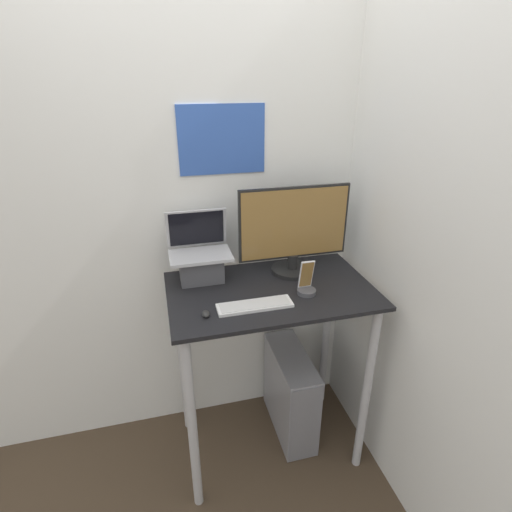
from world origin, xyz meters
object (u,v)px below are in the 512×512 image
at_px(laptop, 200,261).
at_px(monitor, 294,233).
at_px(mouse, 206,314).
at_px(computer_tower, 290,392).
at_px(keyboard, 255,305).
at_px(cell_phone, 306,286).

relative_size(laptop, monitor, 0.59).
distance_m(mouse, computer_tower, 0.96).
bearing_deg(laptop, monitor, -3.98).
height_order(laptop, computer_tower, laptop).
xyz_separation_m(keyboard, cell_phone, (0.26, 0.06, 0.03)).
height_order(laptop, monitor, monitor).
relative_size(mouse, computer_tower, 0.10).
bearing_deg(monitor, laptop, 176.02).
bearing_deg(cell_phone, computer_tower, 86.30).
bearing_deg(laptop, keyboard, -59.23).
distance_m(keyboard, mouse, 0.22).
bearing_deg(keyboard, cell_phone, 12.40).
bearing_deg(keyboard, laptop, 120.77).
xyz_separation_m(laptop, monitor, (0.47, -0.03, 0.11)).
bearing_deg(monitor, mouse, -148.00).
xyz_separation_m(keyboard, mouse, (-0.22, -0.02, 0.00)).
relative_size(mouse, cell_phone, 0.30).
relative_size(monitor, keyboard, 1.68).
xyz_separation_m(cell_phone, computer_tower, (0.01, 0.17, -0.81)).
height_order(keyboard, mouse, mouse).
distance_m(laptop, computer_tower, 0.99).
distance_m(laptop, mouse, 0.35).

